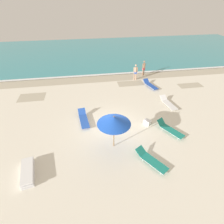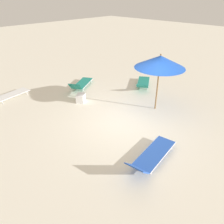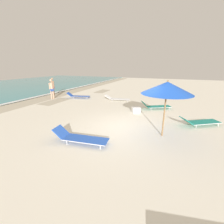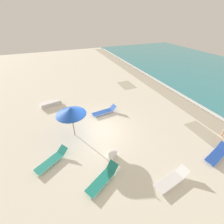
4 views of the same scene
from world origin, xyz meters
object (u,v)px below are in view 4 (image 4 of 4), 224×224
at_px(sun_lounger_under_umbrella, 103,178).
at_px(cooler_box, 113,155).
at_px(sun_lounger_beside_umbrella, 104,111).
at_px(sun_lounger_near_water_left, 172,179).
at_px(sun_lounger_near_water_right, 217,154).
at_px(sun_lounger_mid_beach_solo, 52,160).
at_px(lounger_stack, 51,104).
at_px(beach_umbrella, 71,111).

bearing_deg(sun_lounger_under_umbrella, cooler_box, 110.59).
bearing_deg(sun_lounger_beside_umbrella, sun_lounger_near_water_left, 1.72).
relative_size(sun_lounger_under_umbrella, cooler_box, 3.43).
height_order(sun_lounger_near_water_right, sun_lounger_mid_beach_solo, sun_lounger_near_water_right).
distance_m(lounger_stack, cooler_box, 8.47).
bearing_deg(sun_lounger_near_water_left, sun_lounger_beside_umbrella, 179.81).
relative_size(sun_lounger_near_water_right, sun_lounger_mid_beach_solo, 1.05).
distance_m(beach_umbrella, sun_lounger_mid_beach_solo, 3.16).
bearing_deg(beach_umbrella, cooler_box, 32.42).
relative_size(beach_umbrella, sun_lounger_under_umbrella, 1.14).
xyz_separation_m(sun_lounger_under_umbrella, sun_lounger_beside_umbrella, (-6.01, 2.21, -0.00)).
distance_m(sun_lounger_near_water_left, sun_lounger_near_water_right, 3.76).
bearing_deg(sun_lounger_mid_beach_solo, sun_lounger_under_umbrella, 14.31).
relative_size(sun_lounger_near_water_right, cooler_box, 3.55).
height_order(sun_lounger_near_water_left, sun_lounger_mid_beach_solo, sun_lounger_mid_beach_solo).
distance_m(beach_umbrella, sun_lounger_near_water_right, 9.61).
relative_size(sun_lounger_beside_umbrella, sun_lounger_near_water_right, 1.03).
relative_size(lounger_stack, sun_lounger_near_water_left, 0.89).
bearing_deg(sun_lounger_under_umbrella, sun_lounger_near_water_left, 37.80).
bearing_deg(sun_lounger_near_water_right, sun_lounger_beside_umbrella, -161.06).
bearing_deg(sun_lounger_beside_umbrella, sun_lounger_near_water_right, 27.55).
distance_m(sun_lounger_near_water_right, sun_lounger_mid_beach_solo, 10.08).
height_order(sun_lounger_beside_umbrella, cooler_box, sun_lounger_beside_umbrella).
xyz_separation_m(lounger_stack, sun_lounger_near_water_left, (10.54, 5.45, -0.00)).
bearing_deg(sun_lounger_under_umbrella, lounger_stack, 163.48).
bearing_deg(sun_lounger_mid_beach_solo, sun_lounger_near_water_left, 24.96).
xyz_separation_m(beach_umbrella, sun_lounger_mid_beach_solo, (1.91, -1.68, -1.86)).
bearing_deg(cooler_box, sun_lounger_under_umbrella, -165.04).
xyz_separation_m(sun_lounger_beside_umbrella, sun_lounger_mid_beach_solo, (3.75, -4.63, -0.00)).
relative_size(sun_lounger_under_umbrella, sun_lounger_mid_beach_solo, 1.01).
bearing_deg(sun_lounger_beside_umbrella, beach_umbrella, -64.97).
xyz_separation_m(sun_lounger_beside_umbrella, sun_lounger_near_water_left, (7.41, 1.13, -0.01)).
relative_size(lounger_stack, sun_lounger_under_umbrella, 0.94).
distance_m(beach_umbrella, cooler_box, 3.89).
bearing_deg(sun_lounger_mid_beach_solo, sun_lounger_beside_umbrella, 96.41).
xyz_separation_m(sun_lounger_near_water_right, sun_lounger_mid_beach_solo, (-3.35, -9.51, -0.00)).
height_order(sun_lounger_under_umbrella, sun_lounger_near_water_left, sun_lounger_under_umbrella).
distance_m(sun_lounger_mid_beach_solo, cooler_box, 3.63).
xyz_separation_m(lounger_stack, sun_lounger_near_water_right, (10.24, 9.20, 0.00)).
height_order(sun_lounger_beside_umbrella, sun_lounger_near_water_left, sun_lounger_beside_umbrella).
bearing_deg(sun_lounger_under_umbrella, sun_lounger_mid_beach_solo, -162.57).
distance_m(lounger_stack, sun_lounger_beside_umbrella, 5.34).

